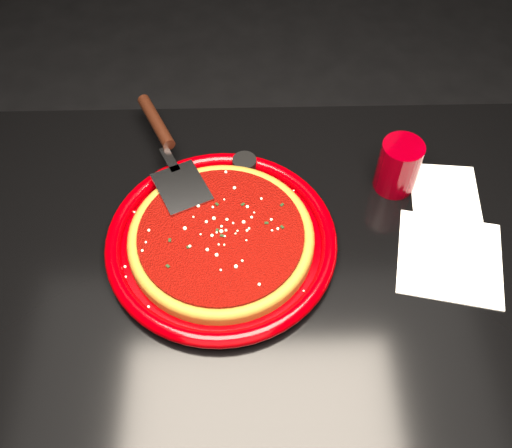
{
  "coord_description": "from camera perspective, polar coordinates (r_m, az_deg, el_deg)",
  "views": [
    {
      "loc": [
        -0.03,
        -0.5,
        1.57
      ],
      "look_at": [
        -0.02,
        0.08,
        0.77
      ],
      "focal_mm": 40.0,
      "sensor_mm": 36.0,
      "label": 1
    }
  ],
  "objects": [
    {
      "name": "cup",
      "position": [
        1.06,
        14.03,
        5.63
      ],
      "size": [
        0.08,
        0.08,
        0.1
      ],
      "primitive_type": "cylinder",
      "rotation": [
        0.0,
        0.0,
        -0.06
      ],
      "color": "#780009",
      "rests_on": "table"
    },
    {
      "name": "pizza_server",
      "position": [
        1.08,
        -8.72,
        7.34
      ],
      "size": [
        0.24,
        0.36,
        0.03
      ],
      "primitive_type": null,
      "rotation": [
        0.0,
        0.0,
        0.44
      ],
      "color": "#ADAFB4",
      "rests_on": "plate"
    },
    {
      "name": "pizza_crust_rim",
      "position": [
        0.97,
        -3.51,
        -1.25
      ],
      "size": [
        0.4,
        0.4,
        0.02
      ],
      "primitive_type": "torus",
      "rotation": [
        0.0,
        0.0,
        -0.31
      ],
      "color": "brown",
      "rests_on": "plate"
    },
    {
      "name": "parmesan_dusting",
      "position": [
        0.96,
        -3.55,
        -0.78
      ],
      "size": [
        0.27,
        0.27,
        0.01
      ],
      "primitive_type": null,
      "color": "beige",
      "rests_on": "plate"
    },
    {
      "name": "plate",
      "position": [
        0.98,
        -3.48,
        -1.66
      ],
      "size": [
        0.5,
        0.5,
        0.03
      ],
      "primitive_type": "cylinder",
      "rotation": [
        0.0,
        0.0,
        -0.31
      ],
      "color": "#820002",
      "rests_on": "table"
    },
    {
      "name": "ramekin",
      "position": [
        1.08,
        -1.16,
        5.85
      ],
      "size": [
        0.05,
        0.05,
        0.03
      ],
      "primitive_type": "cylinder",
      "rotation": [
        0.0,
        0.0,
        0.19
      ],
      "color": "black",
      "rests_on": "table"
    },
    {
      "name": "napkin_b",
      "position": [
        1.12,
        18.32,
        3.08
      ],
      "size": [
        0.14,
        0.14,
        0.0
      ],
      "primitive_type": "cube",
      "rotation": [
        0.0,
        0.0,
        -0.11
      ],
      "color": "white",
      "rests_on": "table"
    },
    {
      "name": "table",
      "position": [
        1.3,
        0.84,
        -13.35
      ],
      "size": [
        1.2,
        0.8,
        0.75
      ],
      "primitive_type": "cube",
      "color": "black",
      "rests_on": "floor"
    },
    {
      "name": "pizza_crust",
      "position": [
        0.98,
        -3.49,
        -1.51
      ],
      "size": [
        0.4,
        0.4,
        0.02
      ],
      "primitive_type": "cylinder",
      "rotation": [
        0.0,
        0.0,
        -0.31
      ],
      "color": "brown",
      "rests_on": "plate"
    },
    {
      "name": "napkin_a",
      "position": [
        1.03,
        18.8,
        -3.22
      ],
      "size": [
        0.21,
        0.21,
        0.0
      ],
      "primitive_type": "cube",
      "rotation": [
        0.0,
        0.0,
        -0.22
      ],
      "color": "white",
      "rests_on": "table"
    },
    {
      "name": "floor",
      "position": [
        1.65,
        0.67,
        -18.46
      ],
      "size": [
        4.0,
        4.0,
        0.01
      ],
      "primitive_type": "cube",
      "color": "black",
      "rests_on": "ground"
    },
    {
      "name": "basil_flecks",
      "position": [
        0.96,
        -3.55,
        -0.82
      ],
      "size": [
        0.25,
        0.25,
        0.0
      ],
      "primitive_type": null,
      "color": "black",
      "rests_on": "plate"
    },
    {
      "name": "pizza_sauce",
      "position": [
        0.96,
        -3.53,
        -1.05
      ],
      "size": [
        0.35,
        0.35,
        0.01
      ],
      "primitive_type": "cylinder",
      "rotation": [
        0.0,
        0.0,
        -0.31
      ],
      "color": "#740905",
      "rests_on": "plate"
    }
  ]
}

